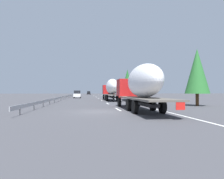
{
  "coord_description": "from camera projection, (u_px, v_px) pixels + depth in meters",
  "views": [
    {
      "loc": [
        -17.69,
        1.22,
        1.7
      ],
      "look_at": [
        12.31,
        -2.51,
        2.01
      ],
      "focal_mm": 33.31,
      "sensor_mm": 36.0,
      "label": 1
    }
  ],
  "objects": [
    {
      "name": "ground_plane",
      "position": [
        91.0,
        98.0,
        57.38
      ],
      "size": [
        260.0,
        260.0,
        0.0
      ],
      "primitive_type": "plane",
      "color": "#424247"
    },
    {
      "name": "lane_stripe_0",
      "position": [
        118.0,
        109.0,
        19.89
      ],
      "size": [
        3.2,
        0.2,
        0.01
      ],
      "primitive_type": "cube",
      "color": "white",
      "rests_on": "ground_plane"
    },
    {
      "name": "lane_stripe_1",
      "position": [
        108.0,
        103.0,
        29.63
      ],
      "size": [
        3.2,
        0.2,
        0.01
      ],
      "primitive_type": "cube",
      "color": "white",
      "rests_on": "ground_plane"
    },
    {
      "name": "lane_stripe_2",
      "position": [
        102.0,
        100.0,
        41.2
      ],
      "size": [
        3.2,
        0.2,
        0.01
      ],
      "primitive_type": "cube",
      "color": "white",
      "rests_on": "ground_plane"
    },
    {
      "name": "lane_stripe_3",
      "position": [
        99.0,
        99.0,
        50.95
      ],
      "size": [
        3.2,
        0.2,
        0.01
      ],
      "primitive_type": "cube",
      "color": "white",
      "rests_on": "ground_plane"
    },
    {
      "name": "lane_stripe_4",
      "position": [
        96.0,
        97.0,
        63.1
      ],
      "size": [
        3.2,
        0.2,
        0.01
      ],
      "primitive_type": "cube",
      "color": "white",
      "rests_on": "ground_plane"
    },
    {
      "name": "lane_stripe_5",
      "position": [
        95.0,
        97.0,
        68.91
      ],
      "size": [
        3.2,
        0.2,
        0.01
      ],
      "primitive_type": "cube",
      "color": "white",
      "rests_on": "ground_plane"
    },
    {
      "name": "lane_stripe_6",
      "position": [
        94.0,
        96.0,
        85.0
      ],
      "size": [
        3.2,
        0.2,
        0.01
      ],
      "primitive_type": "cube",
      "color": "white",
      "rests_on": "ground_plane"
    },
    {
      "name": "lane_stripe_7",
      "position": [
        93.0,
        96.0,
        89.18
      ],
      "size": [
        3.2,
        0.2,
        0.01
      ],
      "primitive_type": "cube",
      "color": "white",
      "rests_on": "ground_plane"
    },
    {
      "name": "edge_line_right",
      "position": [
        109.0,
        97.0,
        63.02
      ],
      "size": [
        110.0,
        0.2,
        0.01
      ],
      "primitive_type": "cube",
      "color": "white",
      "rests_on": "ground_plane"
    },
    {
      "name": "truck_lead",
      "position": [
        111.0,
        88.0,
        40.09
      ],
      "size": [
        14.37,
        2.55,
        4.07
      ],
      "color": "#B21919",
      "rests_on": "ground_plane"
    },
    {
      "name": "truck_trailing",
      "position": [
        140.0,
        85.0,
        18.78
      ],
      "size": [
        14.32,
        2.55,
        4.0
      ],
      "color": "#B21919",
      "rests_on": "ground_plane"
    },
    {
      "name": "car_black_suv",
      "position": [
        89.0,
        93.0,
        110.8
      ],
      "size": [
        4.43,
        1.87,
        1.97
      ],
      "color": "black",
      "rests_on": "ground_plane"
    },
    {
      "name": "car_white_van",
      "position": [
        77.0,
        94.0,
        55.36
      ],
      "size": [
        4.38,
        1.88,
        1.99
      ],
      "color": "white",
      "rests_on": "ground_plane"
    },
    {
      "name": "road_sign",
      "position": [
        114.0,
        90.0,
        59.98
      ],
      "size": [
        0.1,
        0.9,
        3.11
      ],
      "color": "gray",
      "rests_on": "ground_plane"
    },
    {
      "name": "tree_0",
      "position": [
        127.0,
        80.0,
        57.03
      ],
      "size": [
        2.94,
        2.94,
        7.82
      ],
      "color": "#472D19",
      "rests_on": "ground_plane"
    },
    {
      "name": "tree_1",
      "position": [
        197.0,
        71.0,
        24.8
      ],
      "size": [
        2.88,
        2.88,
        6.86
      ],
      "color": "#472D19",
      "rests_on": "ground_plane"
    },
    {
      "name": "tree_2",
      "position": [
        109.0,
        88.0,
        102.83
      ],
      "size": [
        3.96,
        3.96,
        5.68
      ],
      "color": "#472D19",
      "rests_on": "ground_plane"
    },
    {
      "name": "tree_3",
      "position": [
        117.0,
        86.0,
        100.49
      ],
      "size": [
        2.51,
        2.51,
        7.16
      ],
      "color": "#472D19",
      "rests_on": "ground_plane"
    },
    {
      "name": "guardrail_median",
      "position": [
        70.0,
        96.0,
        59.62
      ],
      "size": [
        94.0,
        0.1,
        0.76
      ],
      "color": "#9EA0A5",
      "rests_on": "ground_plane"
    }
  ]
}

